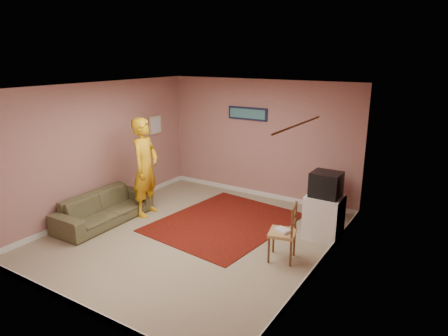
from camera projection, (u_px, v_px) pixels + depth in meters
The scene contains 26 objects.
ground at pixel (194, 236), 7.08m from camera, with size 5.00×5.00×0.00m, color gray.
wall_back at pixel (260, 139), 8.76m from camera, with size 4.50×0.02×2.60m, color #A07269.
wall_front at pixel (66, 214), 4.68m from camera, with size 4.50×0.02×2.60m, color #A07269.
wall_left at pixel (100, 149), 7.87m from camera, with size 0.02×5.00×2.60m, color #A07269.
wall_right at pixel (322, 188), 5.58m from camera, with size 0.02×5.00×2.60m, color #A07269.
ceiling at pixel (190, 87), 6.37m from camera, with size 4.50×5.00×0.02m, color silver.
baseboard_back at pixel (258, 193), 9.10m from camera, with size 4.50×0.02×0.10m, color silver.
baseboard_front at pixel (77, 305), 5.04m from camera, with size 4.50×0.02×0.10m, color silver.
baseboard_left at pixel (106, 208), 8.21m from camera, with size 0.02×5.00×0.10m, color silver.
baseboard_right at pixel (316, 268), 5.92m from camera, with size 0.02×5.00×0.10m, color silver.
window at pixel (298, 197), 4.80m from camera, with size 0.01×1.10×1.50m, color black.
curtain_sheer at pixel (291, 216), 4.74m from camera, with size 0.01×0.75×2.10m, color white.
curtain_floral at pixel (311, 198), 5.32m from camera, with size 0.01×0.35×2.10m, color beige.
curtain_rod at pixel (298, 125), 4.59m from camera, with size 0.02×0.02×1.40m, color brown.
picture_back at pixel (248, 114), 8.74m from camera, with size 0.95×0.04×0.28m.
picture_left at pixel (155, 125), 9.09m from camera, with size 0.04×0.38×0.42m.
area_rug at pixel (224, 222), 7.63m from camera, with size 2.13×2.66×0.01m, color black.
tv_cabinet at pixel (324, 217), 6.93m from camera, with size 0.60×0.54×0.76m, color silver.
crt_tv at pixel (326, 184), 6.77m from camera, with size 0.50×0.45×0.42m.
chair_a at pixel (324, 192), 7.67m from camera, with size 0.43×0.42×0.48m.
dvd_player at pixel (324, 195), 7.69m from camera, with size 0.37×0.27×0.06m, color #A5A5AA.
blue_throw at pixel (328, 181), 7.78m from camera, with size 0.44×0.05×0.46m, color #98B5FA.
chair_b at pixel (283, 226), 6.12m from camera, with size 0.48×0.50×0.50m.
game_console at pixel (282, 230), 6.14m from camera, with size 0.22×0.16×0.04m, color white.
sofa at pixel (104, 208), 7.58m from camera, with size 1.95×0.76×0.57m, color brown.
person at pixel (145, 167), 7.80m from camera, with size 0.71×0.47×1.95m, color gold.
Camera 1 is at (3.89, -5.21, 3.10)m, focal length 32.00 mm.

